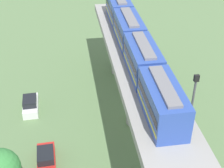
% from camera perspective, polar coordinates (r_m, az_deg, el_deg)
% --- Properties ---
extents(ground_plane, '(120.00, 120.00, 0.00)m').
position_cam_1_polar(ground_plane, '(39.33, 3.88, -6.68)').
color(ground_plane, '#5B7A4C').
extents(viaduct, '(5.20, 35.80, 8.32)m').
position_cam_1_polar(viaduct, '(35.52, 4.27, 1.29)').
color(viaduct, '#999691').
rests_on(viaduct, ground).
extents(train, '(2.64, 27.45, 3.24)m').
position_cam_1_polar(train, '(34.82, 4.10, 7.02)').
color(train, '#2D4CA5').
rests_on(train, viaduct).
extents(parked_car_red, '(1.97, 4.27, 1.76)m').
position_cam_1_polar(parked_car_red, '(34.58, -11.40, -12.70)').
color(parked_car_red, red).
rests_on(parked_car_red, ground).
extents(parked_car_white, '(1.93, 4.26, 1.76)m').
position_cam_1_polar(parked_car_white, '(41.99, -14.04, -3.50)').
color(parked_car_white, white).
rests_on(parked_car_white, ground).
extents(signal_post, '(0.44, 0.28, 10.92)m').
position_cam_1_polar(signal_post, '(30.98, 13.35, -6.24)').
color(signal_post, '#4C4C51').
rests_on(signal_post, ground).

